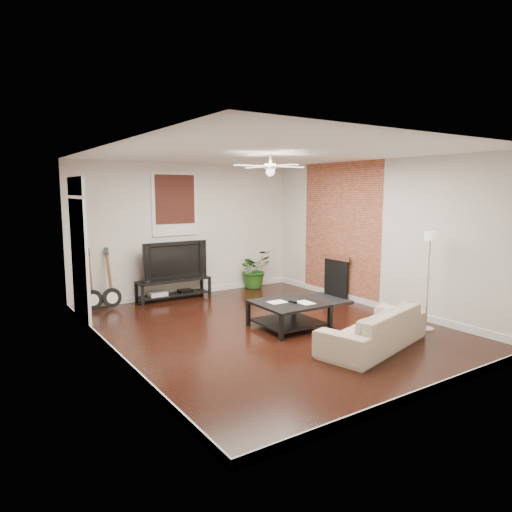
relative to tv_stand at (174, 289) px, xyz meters
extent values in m
cube|color=black|center=(0.45, -2.78, -0.21)|extent=(5.00, 6.00, 0.01)
cube|color=white|center=(0.45, -2.78, 2.59)|extent=(5.00, 6.00, 0.01)
cube|color=silver|center=(0.45, 0.22, 1.19)|extent=(5.00, 0.01, 2.80)
cube|color=silver|center=(0.45, -5.78, 1.19)|extent=(5.00, 0.01, 2.80)
cube|color=silver|center=(-2.05, -2.78, 1.19)|extent=(0.01, 6.00, 2.80)
cube|color=silver|center=(2.95, -2.78, 1.19)|extent=(0.01, 6.00, 2.80)
cube|color=#994F31|center=(2.94, -1.78, 1.19)|extent=(0.02, 2.20, 2.80)
cube|color=black|center=(2.65, -1.78, 0.25)|extent=(0.80, 1.10, 0.92)
cube|color=#33110D|center=(0.15, 0.19, 1.74)|extent=(1.00, 0.06, 1.30)
cube|color=white|center=(-2.01, -0.88, 1.04)|extent=(0.08, 1.00, 2.50)
cube|color=black|center=(0.00, 0.00, 0.00)|extent=(1.52, 0.41, 0.43)
imported|color=black|center=(0.00, 0.02, 0.60)|extent=(1.36, 0.18, 0.78)
cube|color=black|center=(0.74, -2.90, 0.00)|extent=(1.04, 1.04, 0.43)
imported|color=tan|center=(1.18, -4.32, 0.07)|extent=(2.09, 1.24, 0.57)
imported|color=#225418|center=(2.01, 0.04, 0.23)|extent=(0.91, 0.83, 0.89)
camera|label=1|loc=(-3.76, -8.70, 2.02)|focal=32.40mm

